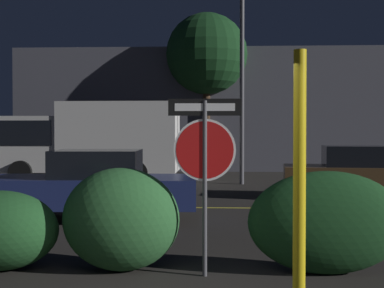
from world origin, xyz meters
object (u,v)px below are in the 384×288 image
(hedge_bush_3, at_px, (327,223))
(street_lamp, at_px, (242,34))
(passing_car_3, at_px, (357,172))
(delivery_truck, at_px, (84,139))
(passing_car_2, at_px, (92,185))
(tree_0, at_px, (207,54))
(hedge_bush_2, at_px, (121,219))
(stop_sign, at_px, (205,150))
(yellow_pole_right, at_px, (299,195))

(hedge_bush_3, relative_size, street_lamp, 0.26)
(passing_car_3, relative_size, delivery_truck, 0.62)
(hedge_bush_3, bearing_deg, passing_car_2, 134.59)
(passing_car_2, xyz_separation_m, street_lamp, (3.54, 7.78, 4.58))
(tree_0, bearing_deg, passing_car_2, -99.27)
(hedge_bush_2, bearing_deg, delivery_truck, 106.16)
(stop_sign, distance_m, passing_car_2, 5.06)
(hedge_bush_2, relative_size, tree_0, 0.22)
(yellow_pole_right, distance_m, hedge_bush_3, 2.42)
(hedge_bush_3, bearing_deg, tree_0, 96.16)
(stop_sign, height_order, passing_car_3, stop_sign)
(stop_sign, relative_size, street_lamp, 0.29)
(hedge_bush_2, height_order, tree_0, tree_0)
(yellow_pole_right, height_order, tree_0, tree_0)
(yellow_pole_right, bearing_deg, passing_car_3, 72.73)
(hedge_bush_2, xyz_separation_m, passing_car_2, (-1.35, 4.09, 0.03))
(tree_0, bearing_deg, delivery_truck, -131.63)
(yellow_pole_right, height_order, street_lamp, street_lamp)
(street_lamp, height_order, tree_0, street_lamp)
(yellow_pole_right, bearing_deg, hedge_bush_2, 131.80)
(tree_0, bearing_deg, yellow_pole_right, -86.55)
(tree_0, bearing_deg, stop_sign, -89.06)
(passing_car_2, distance_m, passing_car_3, 7.66)
(yellow_pole_right, relative_size, passing_car_3, 0.61)
(passing_car_2, height_order, street_lamp, street_lamp)
(delivery_truck, bearing_deg, hedge_bush_2, -163.41)
(hedge_bush_3, bearing_deg, delivery_truck, 116.88)
(passing_car_3, xyz_separation_m, street_lamp, (-3.04, 3.88, 4.59))
(hedge_bush_2, relative_size, passing_car_3, 0.37)
(hedge_bush_3, height_order, tree_0, tree_0)
(passing_car_2, relative_size, street_lamp, 0.58)
(hedge_bush_2, xyz_separation_m, delivery_truck, (-3.62, 12.50, 0.89))
(stop_sign, relative_size, delivery_truck, 0.33)
(passing_car_3, bearing_deg, hedge_bush_2, -27.31)
(street_lamp, bearing_deg, tree_0, 103.42)
(yellow_pole_right, distance_m, hedge_bush_2, 3.12)
(passing_car_2, bearing_deg, street_lamp, -26.77)
(street_lamp, bearing_deg, delivery_truck, 173.84)
(hedge_bush_2, height_order, hedge_bush_3, hedge_bush_2)
(stop_sign, relative_size, hedge_bush_2, 1.45)
(yellow_pole_right, relative_size, tree_0, 0.36)
(stop_sign, distance_m, tree_0, 18.15)
(passing_car_2, xyz_separation_m, delivery_truck, (-2.28, 8.41, 0.86))
(stop_sign, height_order, street_lamp, street_lamp)
(passing_car_2, xyz_separation_m, passing_car_3, (6.58, 3.91, -0.00))
(passing_car_2, bearing_deg, tree_0, -11.56)
(passing_car_2, bearing_deg, delivery_truck, 12.85)
(street_lamp, bearing_deg, yellow_pole_right, -90.64)
(passing_car_2, height_order, delivery_truck, delivery_truck)
(passing_car_3, bearing_deg, delivery_truck, -111.05)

